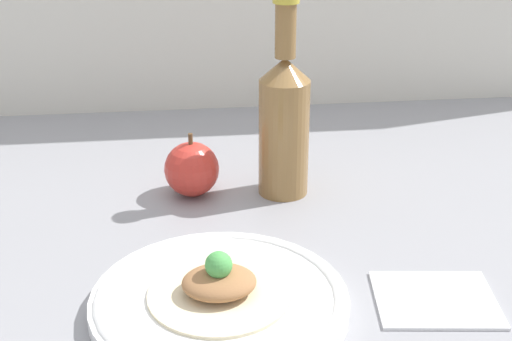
{
  "coord_description": "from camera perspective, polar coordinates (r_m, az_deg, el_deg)",
  "views": [
    {
      "loc": [
        -11.02,
        -83.93,
        47.32
      ],
      "look_at": [
        -1.53,
        -2.35,
        10.39
      ],
      "focal_mm": 50.0,
      "sensor_mm": 36.0,
      "label": 1
    }
  ],
  "objects": [
    {
      "name": "ground_plane",
      "position": [
        0.98,
        0.73,
        -6.02
      ],
      "size": [
        180.0,
        110.0,
        4.0
      ],
      "primitive_type": "cube",
      "color": "gray"
    },
    {
      "name": "plate",
      "position": [
        0.81,
        -2.93,
        -10.36
      ],
      "size": [
        29.05,
        29.05,
        2.4
      ],
      "color": "white",
      "rests_on": "ground_plane"
    },
    {
      "name": "plated_food",
      "position": [
        0.8,
        -2.96,
        -9.11
      ],
      "size": [
        16.13,
        16.13,
        5.5
      ],
      "color": "beige",
      "rests_on": "plate"
    },
    {
      "name": "cider_bottle",
      "position": [
        1.04,
        2.26,
        4.01
      ],
      "size": [
        7.44,
        7.44,
        29.7
      ],
      "color": "olive",
      "rests_on": "ground_plane"
    },
    {
      "name": "apple",
      "position": [
        1.06,
        -5.16,
        0.11
      ],
      "size": [
        8.2,
        8.2,
        9.77
      ],
      "color": "red",
      "rests_on": "ground_plane"
    },
    {
      "name": "napkin",
      "position": [
        0.86,
        14.16,
        -9.86
      ],
      "size": [
        15.01,
        12.91,
        0.8
      ],
      "color": "white",
      "rests_on": "ground_plane"
    }
  ]
}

